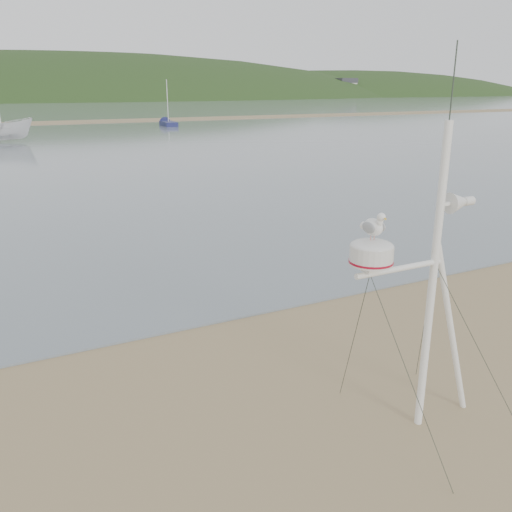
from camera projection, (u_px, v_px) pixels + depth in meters
name	position (u px, v px, depth m)	size (l,w,h in m)	color
ground	(168.00, 491.00, 6.26)	(560.00, 560.00, 0.00)	#87704E
hill_ridge	(29.00, 149.00, 219.57)	(620.00, 180.00, 80.00)	#1D3315
mast_rig	(425.00, 347.00, 7.10)	(2.21, 2.36, 4.98)	white
sailboat_blue_far	(166.00, 123.00, 65.06)	(1.98, 5.76, 5.65)	#15194C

